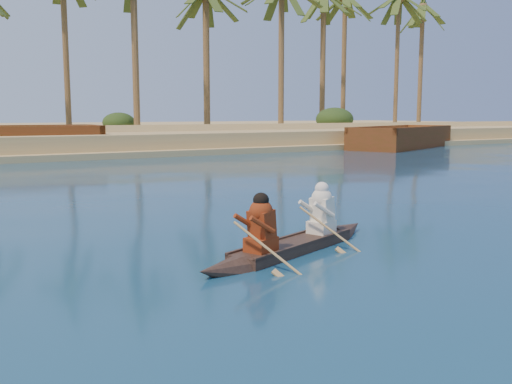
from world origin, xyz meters
TOP-DOWN VIEW (x-y plane):
  - canoe at (8.00, -0.70)m, footprint 4.91×2.40m
  - barge_right at (33.19, 22.00)m, footprint 11.84×7.97m

SIDE VIEW (x-z plane):
  - canoe at x=8.00m, z-range -0.42..0.95m
  - barge_right at x=33.19m, z-range -0.28..1.60m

